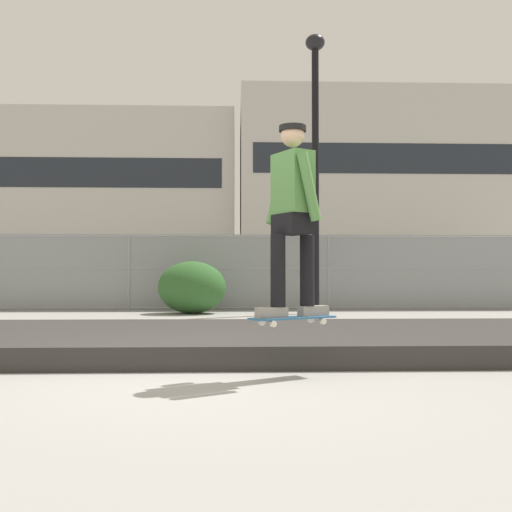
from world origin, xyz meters
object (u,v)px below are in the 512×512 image
Objects in this scene: skateboard at (293,318)px; parked_car_near at (129,275)px; street_lamp at (315,137)px; skater at (293,207)px; shrub_right at (192,287)px; parked_car_mid at (360,275)px.

skateboard is 0.18× the size of parked_car_near.
skateboard is 8.92m from street_lamp.
skater reaches higher than skateboard.
skater is at bearing 180.00° from skateboard.
skater is 8.31m from shrub_right.
skater is 0.38× the size of parked_car_near.
parked_car_near is (-3.55, 11.82, -0.65)m from skater.
skater is 12.34m from parked_car_mid.
skateboard is 0.13× the size of street_lamp.
parked_car_mid is at bearing 39.41° from shrub_right.
street_lamp is (1.31, 8.11, 2.50)m from skater.
street_lamp is 1.42× the size of parked_car_mid.
parked_car_near is at bearing -179.11° from parked_car_mid.
parked_car_mid is (6.69, 0.10, 0.00)m from parked_car_near.
parked_car_mid is (3.14, 11.92, 0.32)m from skateboard.
skateboard is 0.97m from skater.
skater reaches higher than shrub_right.
parked_car_near is at bearing 106.71° from skateboard.
skateboard is at bearing 0.00° from skater.
skater is at bearing -79.73° from shrub_right.
street_lamp reaches higher than parked_car_mid.
skater reaches higher than parked_car_near.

